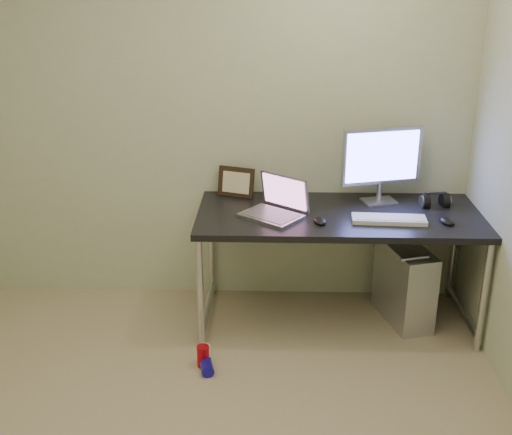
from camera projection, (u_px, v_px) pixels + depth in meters
The scene contains 16 objects.
wall_back at pixel (200, 118), 4.13m from camera, with size 3.50×0.02×2.50m, color beige.
desk at pixel (339, 224), 3.96m from camera, with size 1.74×0.76×0.75m.
tower_computer at pixel (404, 283), 4.12m from camera, with size 0.34×0.53×0.54m.
cable_a at pixel (390, 244), 4.35m from camera, with size 0.01×0.01×0.70m, color black.
cable_b at pixel (404, 248), 4.34m from camera, with size 0.01×0.01×0.72m, color black.
can_red at pixel (203, 356), 3.69m from camera, with size 0.07×0.07×0.13m, color #B50611.
can_white at pixel (205, 355), 3.71m from camera, with size 0.07×0.07×0.13m, color white.
can_blue at pixel (207, 366), 3.65m from camera, with size 0.07×0.07×0.13m, color #1710A9.
laptop at pixel (276, 206), 3.88m from camera, with size 0.44×0.43×0.24m.
monitor at pixel (382, 159), 4.00m from camera, with size 0.51×0.20×0.49m.
keyboard at pixel (389, 219), 3.79m from camera, with size 0.43×0.14×0.03m, color silver.
mouse_right at pixel (447, 220), 3.76m from camera, with size 0.07×0.12×0.04m, color black.
mouse_left at pixel (320, 219), 3.77m from camera, with size 0.08×0.12×0.04m, color black.
headphones at pixel (435, 201), 4.03m from camera, with size 0.18×0.11×0.12m.
picture_frame at pixel (236, 182), 4.18m from camera, with size 0.24×0.03×0.20m, color black.
webcam at pixel (267, 187), 4.13m from camera, with size 0.04×0.03×0.12m.
Camera 1 is at (0.48, -2.31, 2.16)m, focal length 45.00 mm.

